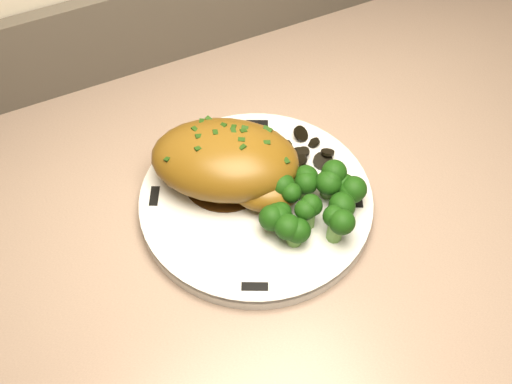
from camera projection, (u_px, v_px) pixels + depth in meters
name	position (u px, v px, depth m)	size (l,w,h in m)	color
counter	(337.00, 350.00, 1.09)	(2.09, 0.69, 1.02)	brown
plate	(256.00, 202.00, 0.72)	(0.26, 0.26, 0.02)	silver
rim_accent_0	(257.00, 123.00, 0.78)	(0.03, 0.01, 0.00)	black
rim_accent_1	(154.00, 196.00, 0.71)	(0.03, 0.01, 0.00)	black
rim_accent_2	(255.00, 287.00, 0.64)	(0.03, 0.01, 0.00)	black
rim_accent_3	(358.00, 198.00, 0.71)	(0.03, 0.01, 0.00)	black
gravy_pool	(226.00, 178.00, 0.72)	(0.10, 0.10, 0.00)	black
chicken_breast	(230.00, 163.00, 0.70)	(0.20, 0.18, 0.06)	brown
mushroom_pile	(287.00, 156.00, 0.74)	(0.09, 0.06, 0.02)	black
broccoli_florets	(312.00, 204.00, 0.68)	(0.11, 0.09, 0.04)	#61943E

